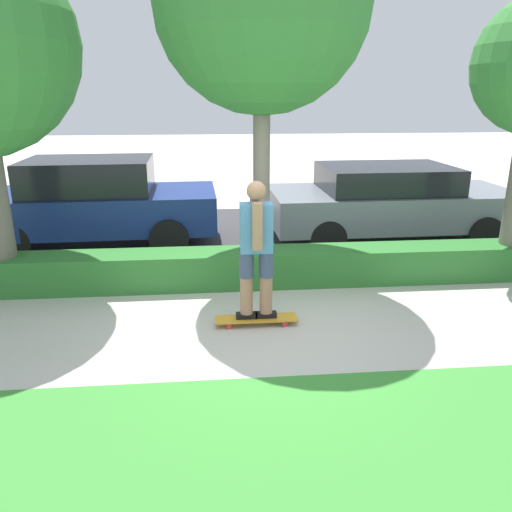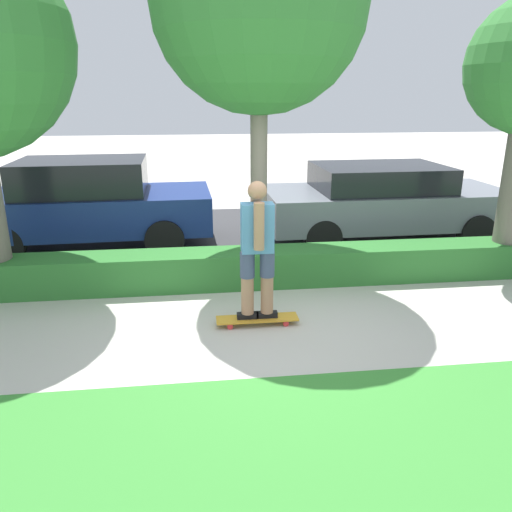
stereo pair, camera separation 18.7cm
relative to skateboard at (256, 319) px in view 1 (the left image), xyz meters
name	(u,v)px [view 1 (the left image)]	position (x,y,z in m)	size (l,w,h in m)	color
ground_plane	(262,332)	(0.05, -0.23, -0.07)	(60.00, 60.00, 0.00)	#BCB7AD
street_asphalt	(241,236)	(0.05, 3.97, -0.07)	(15.09, 5.00, 0.01)	#38383A
hedge_row	(251,267)	(0.05, 1.37, 0.19)	(15.09, 0.60, 0.52)	#2D702D
skateboard	(256,319)	(0.00, 0.00, 0.00)	(1.01, 0.24, 0.09)	gold
skater_person	(256,248)	(0.00, 0.00, 0.92)	(0.50, 0.43, 1.69)	black
tree_mid	(262,3)	(0.22, 1.58, 3.76)	(2.86, 2.86, 5.28)	#70665B
parked_car_front	(97,202)	(-2.59, 3.62, 0.76)	(4.28, 1.96, 1.61)	navy
parked_car_middle	(390,201)	(2.89, 3.53, 0.69)	(4.63, 2.03, 1.43)	slate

